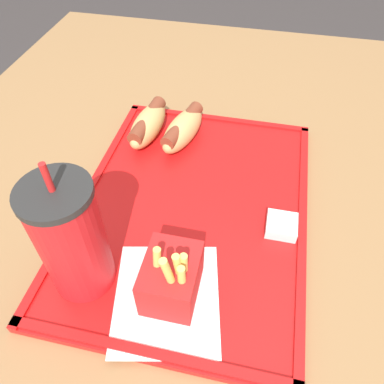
% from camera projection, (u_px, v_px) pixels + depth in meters
% --- Properties ---
extents(ground_plane, '(8.00, 8.00, 0.00)m').
position_uv_depth(ground_plane, '(181.00, 370.00, 1.13)').
color(ground_plane, '#383333').
extents(dining_table, '(1.32, 0.95, 0.76)m').
position_uv_depth(dining_table, '(178.00, 315.00, 0.85)').
color(dining_table, olive).
rests_on(dining_table, ground_plane).
extents(food_tray, '(0.46, 0.34, 0.01)m').
position_uv_depth(food_tray, '(192.00, 207.00, 0.57)').
color(food_tray, red).
rests_on(food_tray, dining_table).
extents(paper_napkin, '(0.17, 0.16, 0.00)m').
position_uv_depth(paper_napkin, '(167.00, 298.00, 0.46)').
color(paper_napkin, white).
rests_on(paper_napkin, food_tray).
extents(soda_cup, '(0.08, 0.08, 0.20)m').
position_uv_depth(soda_cup, '(72.00, 239.00, 0.42)').
color(soda_cup, red).
rests_on(soda_cup, food_tray).
extents(hot_dog_far, '(0.13, 0.06, 0.05)m').
position_uv_depth(hot_dog_far, '(148.00, 124.00, 0.66)').
color(hot_dog_far, tan).
rests_on(hot_dog_far, food_tray).
extents(hot_dog_near, '(0.13, 0.07, 0.05)m').
position_uv_depth(hot_dog_near, '(183.00, 129.00, 0.65)').
color(hot_dog_near, tan).
rests_on(hot_dog_near, food_tray).
extents(fries_carton, '(0.08, 0.06, 0.11)m').
position_uv_depth(fries_carton, '(172.00, 278.00, 0.44)').
color(fries_carton, red).
rests_on(fries_carton, food_tray).
extents(sauce_cup_mayo, '(0.04, 0.04, 0.02)m').
position_uv_depth(sauce_cup_mayo, '(282.00, 225.00, 0.53)').
color(sauce_cup_mayo, silver).
rests_on(sauce_cup_mayo, food_tray).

